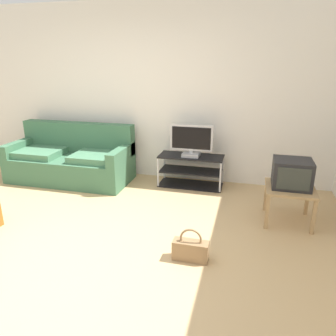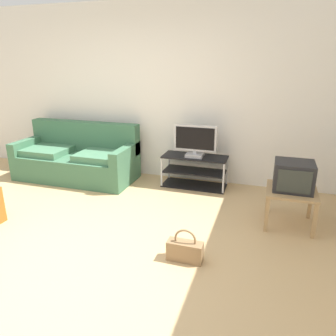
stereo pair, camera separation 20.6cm
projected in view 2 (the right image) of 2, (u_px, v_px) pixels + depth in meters
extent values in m
cube|color=tan|center=(61.00, 248.00, 3.36)|extent=(9.00, 9.80, 0.02)
cube|color=silver|center=(145.00, 93.00, 5.14)|extent=(9.00, 0.10, 2.70)
cube|color=#3D6B4C|center=(76.00, 167.00, 5.25)|extent=(1.91, 0.85, 0.39)
cube|color=#3D6B4C|center=(85.00, 136.00, 5.40)|extent=(1.91, 0.20, 0.49)
cube|color=#3D6B4C|center=(29.00, 145.00, 5.41)|extent=(0.14, 0.85, 0.21)
cube|color=#3D6B4C|center=(125.00, 154.00, 4.90)|extent=(0.14, 0.85, 0.21)
cube|color=#477857|center=(45.00, 151.00, 5.27)|extent=(0.76, 0.59, 0.10)
cube|color=#477857|center=(102.00, 156.00, 4.96)|extent=(0.76, 0.59, 0.10)
cube|color=black|center=(195.00, 157.00, 4.84)|extent=(0.97, 0.41, 0.02)
cube|color=black|center=(195.00, 171.00, 4.92)|extent=(0.93, 0.39, 0.02)
cube|color=black|center=(194.00, 185.00, 4.99)|extent=(0.97, 0.41, 0.02)
cylinder|color=#B7B7BC|center=(161.00, 172.00, 4.88)|extent=(0.03, 0.03, 0.48)
cylinder|color=#B7B7BC|center=(224.00, 179.00, 4.61)|extent=(0.03, 0.03, 0.48)
cylinder|color=#B7B7BC|center=(169.00, 165.00, 5.22)|extent=(0.03, 0.03, 0.48)
cylinder|color=#B7B7BC|center=(227.00, 170.00, 4.95)|extent=(0.03, 0.03, 0.48)
cube|color=#B2B2B7|center=(195.00, 155.00, 4.82)|extent=(0.25, 0.22, 0.05)
cube|color=#B2B2B7|center=(195.00, 152.00, 4.80)|extent=(0.05, 0.04, 0.04)
cube|color=#B2B2B7|center=(195.00, 138.00, 4.73)|extent=(0.64, 0.04, 0.39)
cube|color=black|center=(195.00, 138.00, 4.71)|extent=(0.58, 0.01, 0.33)
cube|color=tan|center=(292.00, 191.00, 3.70)|extent=(0.56, 0.56, 0.03)
cube|color=tan|center=(267.00, 215.00, 3.61)|extent=(0.04, 0.04, 0.41)
cube|color=tan|center=(315.00, 221.00, 3.47)|extent=(0.04, 0.04, 0.41)
cube|color=tan|center=(268.00, 198.00, 4.06)|extent=(0.04, 0.04, 0.41)
cube|color=tan|center=(310.00, 203.00, 3.92)|extent=(0.04, 0.04, 0.41)
cube|color=#232326|center=(293.00, 176.00, 3.66)|extent=(0.43, 0.38, 0.33)
cube|color=#333833|center=(294.00, 182.00, 3.48)|extent=(0.35, 0.01, 0.26)
cylinder|color=#994116|center=(1.00, 201.00, 3.89)|extent=(0.04, 0.04, 0.35)
cube|color=olive|center=(185.00, 251.00, 3.11)|extent=(0.35, 0.13, 0.20)
torus|color=olive|center=(185.00, 239.00, 3.07)|extent=(0.21, 0.02, 0.21)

